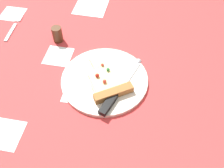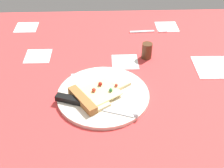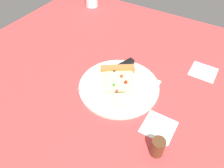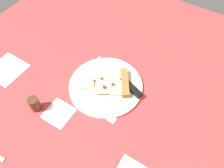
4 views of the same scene
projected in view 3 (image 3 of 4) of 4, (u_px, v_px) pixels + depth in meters
The scene contains 5 objects.
ground_plane at pixel (106, 95), 73.55cm from camera, with size 125.62×125.62×3.00cm.
plate at pixel (119, 86), 73.48cm from camera, with size 27.13×27.13×1.13cm, color silver.
pizza_slice at pixel (119, 78), 74.34cm from camera, with size 18.81×16.13×2.53cm.
knife at pixel (113, 72), 77.05cm from camera, with size 23.34×9.92×2.45cm.
pepper_shaker at pixel (157, 147), 55.17cm from camera, with size 3.57×3.57×5.67cm, color #4C2D19.
Camera 3 is at (-40.96, -27.16, 53.40)cm, focal length 34.67 mm.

